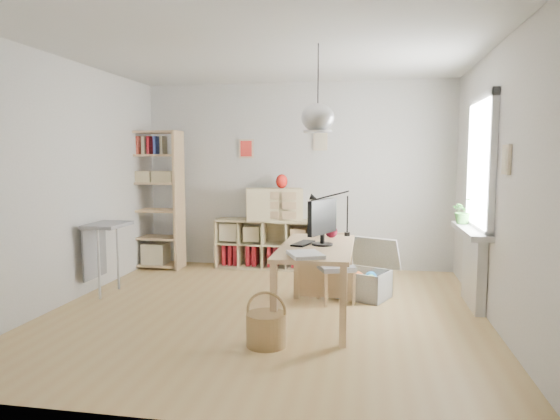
% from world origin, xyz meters
% --- Properties ---
extents(ground, '(4.50, 4.50, 0.00)m').
position_xyz_m(ground, '(0.00, 0.00, 0.00)').
color(ground, tan).
rests_on(ground, ground).
extents(room_shell, '(4.50, 4.50, 4.50)m').
position_xyz_m(room_shell, '(0.55, -0.15, 2.00)').
color(room_shell, silver).
rests_on(room_shell, ground).
extents(window_unit, '(0.07, 1.16, 1.46)m').
position_xyz_m(window_unit, '(2.23, 0.60, 1.55)').
color(window_unit, white).
rests_on(window_unit, ground).
extents(radiator, '(0.10, 0.80, 0.80)m').
position_xyz_m(radiator, '(2.19, 0.60, 0.40)').
color(radiator, silver).
rests_on(radiator, ground).
extents(windowsill, '(0.22, 1.20, 0.06)m').
position_xyz_m(windowsill, '(2.14, 0.60, 0.83)').
color(windowsill, silver).
rests_on(windowsill, radiator).
extents(desk, '(0.70, 1.50, 0.75)m').
position_xyz_m(desk, '(0.55, -0.15, 0.66)').
color(desk, tan).
rests_on(desk, ground).
extents(cube_shelf, '(1.40, 0.38, 0.72)m').
position_xyz_m(cube_shelf, '(-0.47, 2.08, 0.30)').
color(cube_shelf, '#CFBE88').
rests_on(cube_shelf, ground).
extents(tall_bookshelf, '(0.80, 0.38, 2.00)m').
position_xyz_m(tall_bookshelf, '(-2.04, 1.80, 1.09)').
color(tall_bookshelf, tan).
rests_on(tall_bookshelf, ground).
extents(side_table, '(0.40, 0.55, 0.85)m').
position_xyz_m(side_table, '(-2.04, 0.35, 0.67)').
color(side_table, gray).
rests_on(side_table, ground).
extents(chair, '(0.48, 0.48, 0.76)m').
position_xyz_m(chair, '(0.68, 0.54, 0.43)').
color(chair, gray).
rests_on(chair, ground).
extents(wicker_basket, '(0.35, 0.35, 0.48)m').
position_xyz_m(wicker_basket, '(0.20, -0.93, 0.16)').
color(wicker_basket, olive).
rests_on(wicker_basket, ground).
extents(storage_chest, '(0.86, 0.90, 0.67)m').
position_xyz_m(storage_chest, '(1.00, 0.79, 0.22)').
color(storage_chest, silver).
rests_on(storage_chest, ground).
extents(monitor, '(0.25, 0.50, 0.46)m').
position_xyz_m(monitor, '(0.60, -0.12, 1.01)').
color(monitor, black).
rests_on(monitor, desk).
extents(keyboard, '(0.22, 0.37, 0.02)m').
position_xyz_m(keyboard, '(0.41, -0.09, 0.76)').
color(keyboard, black).
rests_on(keyboard, desk).
extents(task_lamp, '(0.45, 0.17, 0.48)m').
position_xyz_m(task_lamp, '(0.60, 0.46, 1.07)').
color(task_lamp, black).
rests_on(task_lamp, desk).
extents(yarn_ball, '(0.13, 0.13, 0.13)m').
position_xyz_m(yarn_ball, '(0.66, 0.36, 0.82)').
color(yarn_ball, '#4C0A19').
rests_on(yarn_ball, desk).
extents(paper_tray, '(0.38, 0.42, 0.03)m').
position_xyz_m(paper_tray, '(0.51, -0.71, 0.77)').
color(paper_tray, silver).
rests_on(paper_tray, desk).
extents(drawer_chest, '(0.87, 0.56, 0.46)m').
position_xyz_m(drawer_chest, '(-0.30, 2.04, 0.95)').
color(drawer_chest, '#CFBE88').
rests_on(drawer_chest, cube_shelf).
extents(red_vase, '(0.17, 0.17, 0.20)m').
position_xyz_m(red_vase, '(-0.18, 2.04, 1.28)').
color(red_vase, '#9F120D').
rests_on(red_vase, drawer_chest).
extents(potted_plant, '(0.34, 0.32, 0.30)m').
position_xyz_m(potted_plant, '(2.12, 0.95, 1.01)').
color(potted_plant, '#306B28').
rests_on(potted_plant, windowsill).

